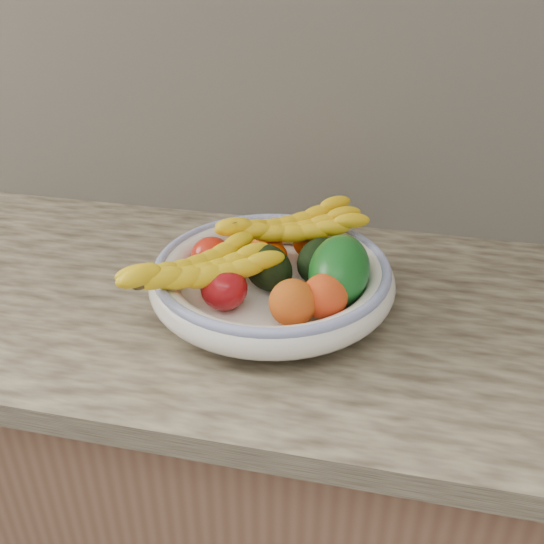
{
  "coord_description": "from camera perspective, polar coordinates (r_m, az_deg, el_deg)",
  "views": [
    {
      "loc": [
        0.18,
        0.85,
        1.44
      ],
      "look_at": [
        0.0,
        1.66,
        0.96
      ],
      "focal_mm": 40.0,
      "sensor_mm": 36.0,
      "label": 1
    }
  ],
  "objects": [
    {
      "name": "peach_right",
      "position": [
        0.89,
        5.0,
        -2.29
      ],
      "size": [
        0.07,
        0.07,
        0.07
      ],
      "primitive_type": "ellipsoid",
      "rotation": [
        0.0,
        0.0,
        0.02
      ],
      "color": "orange",
      "rests_on": "fruit_bowl"
    },
    {
      "name": "fruit_bowl",
      "position": [
        0.97,
        -0.0,
        -0.59
      ],
      "size": [
        0.39,
        0.39,
        0.08
      ],
      "color": "white",
      "rests_on": "kitchen_counter"
    },
    {
      "name": "green_mango",
      "position": [
        0.94,
        6.33,
        0.14
      ],
      "size": [
        0.13,
        0.15,
        0.13
      ],
      "primitive_type": "ellipsoid",
      "rotation": [
        0.0,
        0.31,
        0.04
      ],
      "color": "#105919",
      "rests_on": "fruit_bowl"
    },
    {
      "name": "clementine_back_mid",
      "position": [
        1.02,
        0.02,
        1.52
      ],
      "size": [
        0.06,
        0.06,
        0.05
      ],
      "primitive_type": "ellipsoid",
      "rotation": [
        0.0,
        0.0,
        -0.18
      ],
      "color": "#FC5005",
      "rests_on": "fruit_bowl"
    },
    {
      "name": "avocado_right",
      "position": [
        0.99,
        4.52,
        1.11
      ],
      "size": [
        0.09,
        0.11,
        0.07
      ],
      "primitive_type": "ellipsoid",
      "rotation": [
        0.0,
        0.0,
        -0.23
      ],
      "color": "black",
      "rests_on": "fruit_bowl"
    },
    {
      "name": "tomato_left",
      "position": [
        1.01,
        -5.72,
        1.58
      ],
      "size": [
        0.08,
        0.08,
        0.06
      ],
      "primitive_type": "ellipsoid",
      "rotation": [
        0.0,
        0.0,
        -0.26
      ],
      "color": "red",
      "rests_on": "fruit_bowl"
    },
    {
      "name": "banana_bunch_back",
      "position": [
        1.02,
        1.65,
        3.85
      ],
      "size": [
        0.28,
        0.22,
        0.08
      ],
      "primitive_type": null,
      "rotation": [
        0.0,
        0.0,
        0.51
      ],
      "color": "yellow",
      "rests_on": "fruit_bowl"
    },
    {
      "name": "peach_front",
      "position": [
        0.87,
        1.96,
        -2.91
      ],
      "size": [
        0.09,
        0.09,
        0.07
      ],
      "primitive_type": "ellipsoid",
      "rotation": [
        0.0,
        0.0,
        0.26
      ],
      "color": "orange",
      "rests_on": "fruit_bowl"
    },
    {
      "name": "kitchen_counter",
      "position": [
        1.3,
        0.26,
        -18.65
      ],
      "size": [
        2.44,
        0.66,
        1.4
      ],
      "color": "brown",
      "rests_on": "ground"
    },
    {
      "name": "clementine_back_left",
      "position": [
        1.05,
        -0.52,
        2.55
      ],
      "size": [
        0.07,
        0.07,
        0.05
      ],
      "primitive_type": "ellipsoid",
      "rotation": [
        0.0,
        0.0,
        0.23
      ],
      "color": "#F96605",
      "rests_on": "fruit_bowl"
    },
    {
      "name": "avocado_center",
      "position": [
        0.96,
        -0.39,
        0.44
      ],
      "size": [
        0.12,
        0.12,
        0.07
      ],
      "primitive_type": "ellipsoid",
      "rotation": [
        0.0,
        0.0,
        0.69
      ],
      "color": "black",
      "rests_on": "fruit_bowl"
    },
    {
      "name": "banana_bunch_front",
      "position": [
        0.92,
        -6.88,
        -0.19
      ],
      "size": [
        0.26,
        0.27,
        0.08
      ],
      "primitive_type": null,
      "rotation": [
        0.0,
        0.0,
        0.82
      ],
      "color": "yellow",
      "rests_on": "fruit_bowl"
    },
    {
      "name": "clementine_back_right",
      "position": [
        1.06,
        3.47,
        2.71
      ],
      "size": [
        0.06,
        0.06,
        0.05
      ],
      "primitive_type": "ellipsoid",
      "rotation": [
        0.0,
        0.0,
        -0.18
      ],
      "color": "#FF5405",
      "rests_on": "fruit_bowl"
    },
    {
      "name": "tomato_near_left",
      "position": [
        0.92,
        -4.53,
        -1.58
      ],
      "size": [
        0.07,
        0.07,
        0.06
      ],
      "primitive_type": "ellipsoid",
      "rotation": [
        0.0,
        0.0,
        0.04
      ],
      "color": "#A41015",
      "rests_on": "fruit_bowl"
    }
  ]
}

